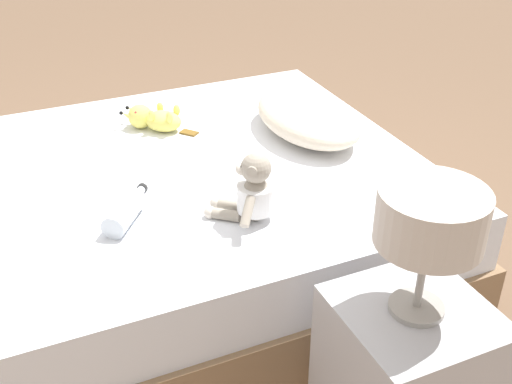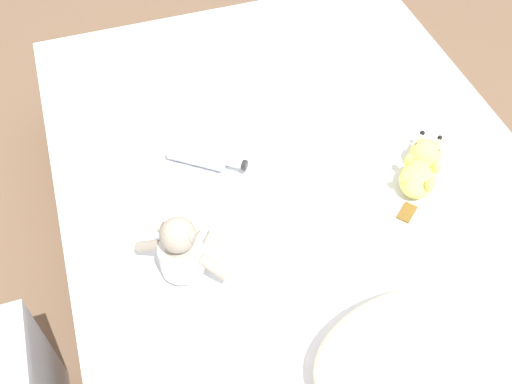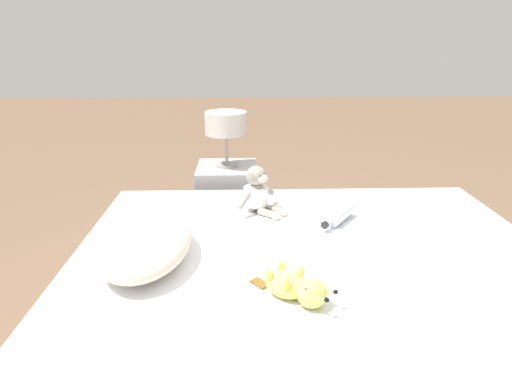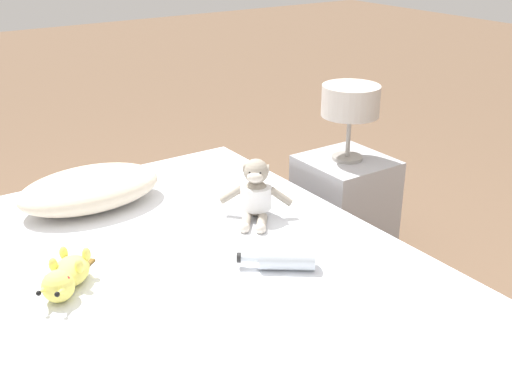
{
  "view_description": "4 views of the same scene",
  "coord_description": "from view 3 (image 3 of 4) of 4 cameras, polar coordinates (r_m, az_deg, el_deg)",
  "views": [
    {
      "loc": [
        2.0,
        -0.48,
        1.57
      ],
      "look_at": [
        0.43,
        0.22,
        0.55
      ],
      "focal_mm": 44.73,
      "sensor_mm": 36.0,
      "label": 1
    },
    {
      "loc": [
        0.51,
        1.1,
        1.88
      ],
      "look_at": [
        0.17,
        0.06,
        0.52
      ],
      "focal_mm": 41.62,
      "sensor_mm": 36.0,
      "label": 2
    },
    {
      "loc": [
        -1.6,
        0.28,
        1.28
      ],
      "look_at": [
        0.43,
        0.22,
        0.55
      ],
      "focal_mm": 30.58,
      "sensor_mm": 36.0,
      "label": 3
    },
    {
      "loc": [
        -0.81,
        -1.62,
        1.52
      ],
      "look_at": [
        0.43,
        0.22,
        0.55
      ],
      "focal_mm": 44.3,
      "sensor_mm": 36.0,
      "label": 4
    }
  ],
  "objects": [
    {
      "name": "ground_plane",
      "position": [
        2.07,
        6.79,
        -18.58
      ],
      "size": [
        16.0,
        16.0,
        0.0
      ],
      "primitive_type": "plane",
      "color": "brown"
    },
    {
      "name": "bed",
      "position": [
        1.94,
        7.06,
        -13.49
      ],
      "size": [
        1.54,
        2.01,
        0.45
      ],
      "color": "#846647",
      "rests_on": "ground_plane"
    },
    {
      "name": "pillow",
      "position": [
        1.76,
        -14.36,
        -6.47
      ],
      "size": [
        0.58,
        0.36,
        0.15
      ],
      "color": "beige",
      "rests_on": "bed"
    },
    {
      "name": "plush_monkey",
      "position": [
        2.16,
        0.23,
        -0.15
      ],
      "size": [
        0.26,
        0.25,
        0.24
      ],
      "color": "#9E9384",
      "rests_on": "bed"
    },
    {
      "name": "plush_yellow_creature",
      "position": [
        1.48,
        5.29,
        -12.31
      ],
      "size": [
        0.26,
        0.28,
        0.1
      ],
      "color": "#EAE066",
      "rests_on": "bed"
    },
    {
      "name": "glass_bottle",
      "position": [
        2.09,
        10.8,
        -2.88
      ],
      "size": [
        0.24,
        0.2,
        0.08
      ],
      "color": "silver",
      "rests_on": "bed"
    },
    {
      "name": "nightstand",
      "position": [
        2.84,
        -3.71,
        -1.43
      ],
      "size": [
        0.38,
        0.38,
        0.5
      ],
      "color": "#B2B2B7",
      "rests_on": "ground_plane"
    },
    {
      "name": "bedside_lamp",
      "position": [
        2.7,
        -3.95,
        8.79
      ],
      "size": [
        0.26,
        0.26,
        0.34
      ],
      "color": "gray",
      "rests_on": "nightstand"
    }
  ]
}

